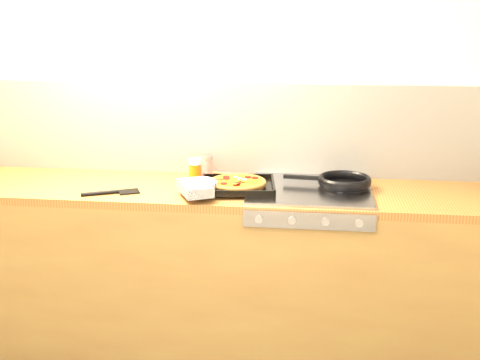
# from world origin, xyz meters

# --- Properties ---
(room_shell) EXTENTS (3.20, 3.20, 3.20)m
(room_shell) POSITION_xyz_m (0.00, 1.39, 1.15)
(room_shell) COLOR white
(room_shell) RESTS_ON ground
(counter_run) EXTENTS (3.20, 0.62, 0.90)m
(counter_run) POSITION_xyz_m (0.00, 1.10, 0.45)
(counter_run) COLOR olive
(counter_run) RESTS_ON ground
(stovetop) EXTENTS (0.60, 0.56, 0.02)m
(stovetop) POSITION_xyz_m (0.45, 1.10, 0.91)
(stovetop) COLOR gray
(stovetop) RESTS_ON counter_run
(pizza_on_tray) EXTENTS (0.49, 0.46, 0.06)m
(pizza_on_tray) POSITION_xyz_m (0.04, 1.02, 0.94)
(pizza_on_tray) COLOR black
(pizza_on_tray) RESTS_ON stovetop
(frying_pan) EXTENTS (0.46, 0.29, 0.04)m
(frying_pan) POSITION_xyz_m (0.61, 1.15, 0.94)
(frying_pan) COLOR black
(frying_pan) RESTS_ON stovetop
(tomato_can) EXTENTS (0.10, 0.10, 0.12)m
(tomato_can) POSITION_xyz_m (-0.12, 1.29, 0.96)
(tomato_can) COLOR #A70D0D
(tomato_can) RESTS_ON counter_run
(juice_glass) EXTENTS (0.08, 0.08, 0.11)m
(juice_glass) POSITION_xyz_m (-0.16, 1.25, 0.96)
(juice_glass) COLOR #D25B0C
(juice_glass) RESTS_ON counter_run
(wooden_spoon) EXTENTS (0.30, 0.10, 0.02)m
(wooden_spoon) POSITION_xyz_m (0.07, 1.32, 0.91)
(wooden_spoon) COLOR #A98B48
(wooden_spoon) RESTS_ON counter_run
(black_spatula) EXTENTS (0.28, 0.17, 0.02)m
(black_spatula) POSITION_xyz_m (-0.51, 0.93, 0.91)
(black_spatula) COLOR black
(black_spatula) RESTS_ON counter_run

